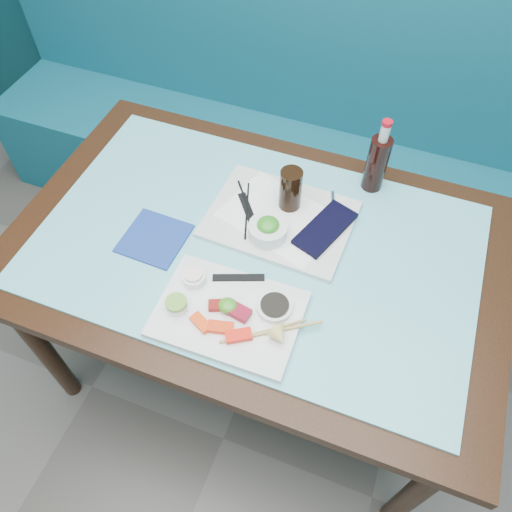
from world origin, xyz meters
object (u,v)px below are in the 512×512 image
(seaweed_bowl, at_px, (268,230))
(sashimi_plate, at_px, (229,314))
(dining_table, at_px, (256,263))
(booth_bench, at_px, (324,156))
(blue_napkin, at_px, (154,238))
(serving_tray, at_px, (280,219))
(cola_glass, at_px, (291,189))
(cola_bottle_body, at_px, (377,164))

(seaweed_bowl, bearing_deg, sashimi_plate, -91.44)
(dining_table, bearing_deg, booth_bench, 90.00)
(booth_bench, relative_size, blue_napkin, 17.58)
(booth_bench, height_order, sashimi_plate, booth_bench)
(dining_table, distance_m, sashimi_plate, 0.26)
(dining_table, bearing_deg, blue_napkin, -162.65)
(serving_tray, xyz_separation_m, seaweed_bowl, (-0.01, -0.07, 0.03))
(dining_table, bearing_deg, sashimi_plate, -85.89)
(dining_table, height_order, seaweed_bowl, seaweed_bowl)
(dining_table, xyz_separation_m, cola_glass, (0.04, 0.16, 0.17))
(sashimi_plate, xyz_separation_m, cola_glass, (0.03, 0.40, 0.07))
(sashimi_plate, height_order, cola_glass, cola_glass)
(seaweed_bowl, xyz_separation_m, cola_glass, (0.02, 0.13, 0.04))
(booth_bench, relative_size, seaweed_bowl, 27.36)
(serving_tray, bearing_deg, seaweed_bowl, -95.40)
(seaweed_bowl, distance_m, blue_napkin, 0.32)
(booth_bench, relative_size, cola_bottle_body, 16.64)
(seaweed_bowl, bearing_deg, blue_napkin, -158.98)
(booth_bench, xyz_separation_m, blue_napkin, (-0.28, -0.93, 0.39))
(serving_tray, xyz_separation_m, blue_napkin, (-0.31, -0.19, -0.00))
(seaweed_bowl, xyz_separation_m, cola_bottle_body, (0.23, 0.31, 0.05))
(dining_table, bearing_deg, serving_tray, 71.83)
(booth_bench, bearing_deg, serving_tray, -87.34)
(cola_glass, xyz_separation_m, cola_bottle_body, (0.21, 0.18, 0.01))
(serving_tray, relative_size, seaweed_bowl, 3.72)
(blue_napkin, bearing_deg, serving_tray, 31.54)
(booth_bench, xyz_separation_m, sashimi_plate, (0.02, -1.08, 0.39))
(booth_bench, bearing_deg, dining_table, -90.00)
(cola_bottle_body, bearing_deg, blue_napkin, -141.09)
(sashimi_plate, distance_m, serving_tray, 0.35)
(dining_table, height_order, sashimi_plate, sashimi_plate)
(booth_bench, distance_m, sashimi_plate, 1.15)
(cola_glass, relative_size, cola_bottle_body, 0.74)
(serving_tray, relative_size, cola_bottle_body, 2.26)
(dining_table, relative_size, cola_glass, 10.54)
(booth_bench, distance_m, dining_table, 0.89)
(dining_table, xyz_separation_m, blue_napkin, (-0.28, -0.09, 0.09))
(serving_tray, bearing_deg, cola_bottle_body, 49.50)
(seaweed_bowl, bearing_deg, booth_bench, 91.71)
(dining_table, distance_m, serving_tray, 0.15)
(sashimi_plate, relative_size, serving_tray, 0.88)
(seaweed_bowl, distance_m, cola_bottle_body, 0.39)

